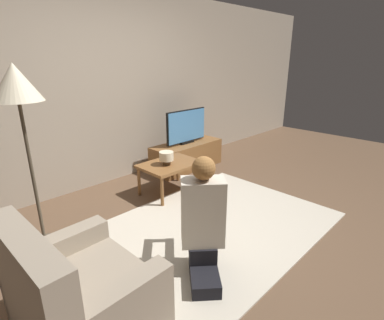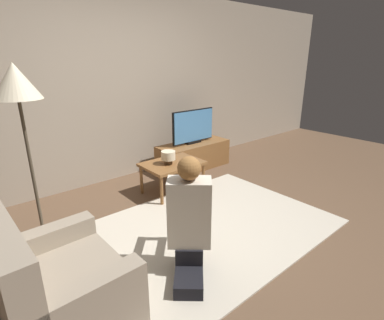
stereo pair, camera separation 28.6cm
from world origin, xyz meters
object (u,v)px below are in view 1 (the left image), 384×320
at_px(coffee_table, 170,167).
at_px(tv, 186,126).
at_px(table_lamp, 166,157).
at_px(person_kneeling, 203,218).
at_px(armchair, 80,299).
at_px(floor_lamp, 17,93).

bearing_deg(coffee_table, tv, 33.05).
bearing_deg(coffee_table, table_lamp, -172.36).
bearing_deg(table_lamp, person_kneeling, -119.95).
relative_size(tv, armchair, 0.90).
height_order(floor_lamp, table_lamp, floor_lamp).
relative_size(armchair, person_kneeling, 0.88).
xyz_separation_m(tv, coffee_table, (-0.80, -0.52, -0.32)).
distance_m(tv, person_kneeling, 2.49).
height_order(coffee_table, armchair, armchair).
distance_m(coffee_table, floor_lamp, 1.94).
distance_m(person_kneeling, table_lamp, 1.54).
bearing_deg(table_lamp, floor_lamp, -179.84).
xyz_separation_m(tv, table_lamp, (-0.87, -0.53, -0.17)).
xyz_separation_m(floor_lamp, armchair, (-0.20, -1.20, -1.15)).
relative_size(tv, table_lamp, 4.39).
height_order(floor_lamp, armchair, floor_lamp).
bearing_deg(table_lamp, armchair, -145.41).
bearing_deg(armchair, person_kneeling, -98.49).
bearing_deg(tv, floor_lamp, -167.54).
relative_size(tv, coffee_table, 1.05).
xyz_separation_m(tv, floor_lamp, (-2.43, -0.54, 0.74)).
bearing_deg(tv, coffee_table, -146.95).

